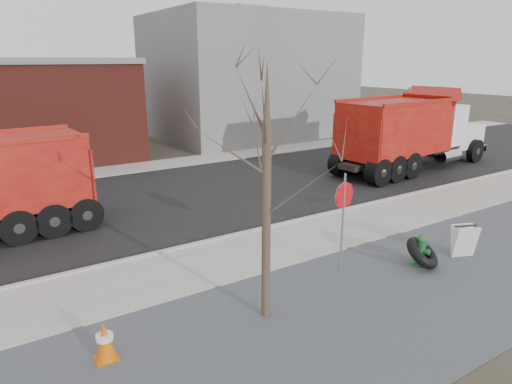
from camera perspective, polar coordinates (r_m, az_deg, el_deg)
ground at (r=13.50m, az=6.35°, el=-6.37°), size 120.00×120.00×0.00m
gravel_verge at (r=11.27m, az=17.84°, el=-11.82°), size 60.00×5.00×0.03m
sidewalk at (r=13.66m, az=5.69°, el=-5.92°), size 60.00×2.50×0.06m
curb at (r=14.62m, az=2.53°, el=-4.24°), size 60.00×0.15×0.11m
road at (r=18.51m, az=-5.98°, el=-0.01°), size 60.00×9.40×0.02m
far_sidewalk at (r=23.58m, az=-12.30°, el=3.30°), size 60.00×2.00×0.06m
building_grey at (r=32.41m, az=-1.27°, el=14.20°), size 12.00×10.00×8.00m
bare_tree at (r=8.67m, az=1.33°, el=3.75°), size 3.20×3.20×5.20m
fire_hydrant at (r=12.64m, az=19.87°, el=-6.98°), size 0.49×0.48×0.85m
truck_tire at (r=12.47m, az=20.06°, el=-7.18°), size 1.26×1.24×0.81m
stop_sign at (r=11.35m, az=10.89°, el=-1.61°), size 0.69×0.14×2.54m
sandwich_board at (r=13.53m, az=24.56°, el=-5.58°), size 0.75×0.62×0.90m
traffic_cone_near at (r=8.89m, az=-18.37°, el=-17.32°), size 0.39×0.39×0.75m
dump_truck_red_a at (r=23.11m, az=18.83°, el=7.38°), size 9.63×3.31×3.82m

